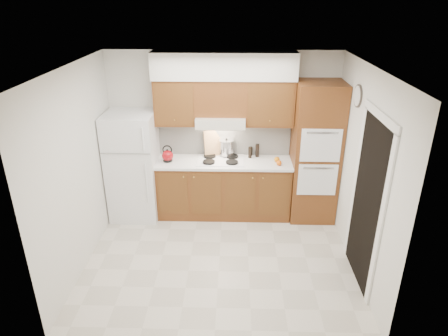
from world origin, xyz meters
The scene contains 26 objects.
floor centered at (0.00, 0.00, 0.00)m, with size 3.60×3.60×0.00m, color beige.
ceiling centered at (0.00, 0.00, 2.60)m, with size 3.60×3.60×0.00m, color white.
wall_back centered at (0.00, 1.50, 1.30)m, with size 3.60×0.02×2.60m, color silver.
wall_left centered at (-1.80, 0.00, 1.30)m, with size 0.02×3.00×2.60m, color silver.
wall_right centered at (1.80, 0.00, 1.30)m, with size 0.02×3.00×2.60m, color silver.
fridge centered at (-1.41, 1.14, 0.86)m, with size 0.75×0.72×1.72m, color white.
base_cabinets centered at (0.02, 1.20, 0.45)m, with size 2.11×0.60×0.90m, color brown.
countertop centered at (0.03, 1.19, 0.92)m, with size 2.13×0.62×0.04m, color white.
backsplash centered at (0.02, 1.49, 1.22)m, with size 2.11×0.03×0.56m, color white.
oven_cabinet centered at (1.44, 1.18, 1.10)m, with size 0.70×0.65×2.20m, color brown.
upper_cab_left centered at (-0.71, 1.33, 1.85)m, with size 0.63×0.33×0.70m, color brown.
upper_cab_right centered at (0.72, 1.33, 1.85)m, with size 0.73×0.33×0.70m, color brown.
range_hood centered at (-0.02, 1.27, 1.57)m, with size 0.75×0.45×0.15m, color silver.
upper_cab_over_hood centered at (-0.02, 1.33, 1.92)m, with size 0.75×0.33×0.55m, color brown.
soffit centered at (0.03, 1.32, 2.40)m, with size 2.13×0.36×0.40m, color silver.
cooktop centered at (-0.02, 1.21, 0.95)m, with size 0.74×0.50×0.01m, color white.
doorway centered at (1.79, -0.35, 1.05)m, with size 0.02×0.90×2.10m, color black.
wall_clock centered at (1.79, 0.55, 2.15)m, with size 0.30×0.30×0.02m, color #3F3833.
kettle centered at (-0.85, 1.15, 1.04)m, with size 0.18×0.18×0.18m, color maroon.
cutting_board centered at (-0.13, 1.43, 1.14)m, with size 0.34×0.02×0.45m, color tan.
stock_pot centered at (0.06, 1.40, 1.09)m, with size 0.23×0.23×0.24m, color silver.
condiment_a centered at (0.56, 1.40, 1.05)m, with size 0.06×0.06×0.21m, color black.
condiment_b centered at (0.44, 1.35, 1.03)m, with size 0.06×0.06×0.18m, color black.
condiment_c centered at (0.46, 1.45, 1.01)m, with size 0.05×0.05×0.15m, color black.
orange_near centered at (0.88, 1.05, 0.98)m, with size 0.08×0.08×0.08m, color #FF630D.
orange_far centered at (0.86, 1.17, 0.98)m, with size 0.09×0.09×0.09m, color orange.
Camera 1 is at (0.19, -4.60, 3.39)m, focal length 32.00 mm.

